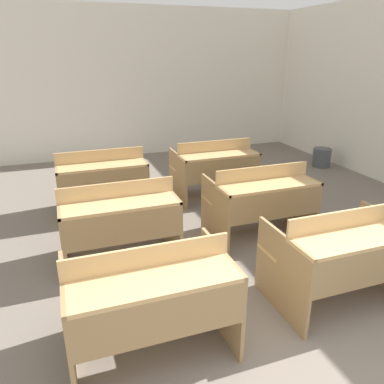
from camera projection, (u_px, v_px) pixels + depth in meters
The scene contains 8 objects.
wall_back at pixel (124, 84), 7.12m from camera, with size 7.16×0.06×2.78m.
bench_front_left at pixel (150, 296), 2.49m from camera, with size 1.09×0.74×0.83m.
bench_front_right at pixel (342, 253), 3.02m from camera, with size 1.09×0.74×0.83m.
bench_second_left at pixel (119, 219), 3.63m from camera, with size 1.09×0.74×0.83m.
bench_second_right at pixel (261, 199), 4.13m from camera, with size 1.09×0.74×0.83m.
bench_third_left at pixel (102, 179), 4.79m from camera, with size 1.09×0.74×0.83m.
bench_third_right at pixel (215, 167), 5.27m from camera, with size 1.09×0.74×0.83m.
wastepaper_bin at pixel (322, 158), 6.78m from camera, with size 0.32×0.32×0.33m.
Camera 1 is at (-1.28, -0.85, 1.97)m, focal length 35.00 mm.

